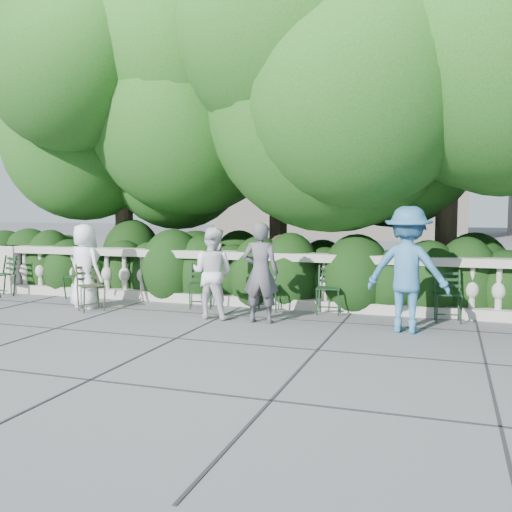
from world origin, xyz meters
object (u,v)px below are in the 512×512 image
(chair_e, at_px, (327,316))
(person_older_blue, at_px, (408,270))
(chair_b, at_px, (72,300))
(chair_d, at_px, (200,310))
(chair_weathered, at_px, (94,312))
(chair_c, at_px, (266,313))
(chair_f, at_px, (448,324))
(person_woman_grey, at_px, (261,273))
(person_casual_man, at_px, (212,273))
(person_businessman, at_px, (85,266))

(chair_e, xyz_separation_m, person_older_blue, (1.34, -0.84, 0.92))
(chair_b, distance_m, chair_d, 2.84)
(chair_weathered, bearing_deg, chair_d, -26.22)
(chair_c, bearing_deg, chair_weathered, -168.71)
(chair_b, height_order, chair_f, same)
(chair_d, bearing_deg, chair_b, 157.08)
(chair_b, height_order, chair_c, same)
(chair_f, xyz_separation_m, person_woman_grey, (-2.82, -0.83, 0.79))
(chair_d, height_order, person_older_blue, person_older_blue)
(chair_e, distance_m, person_older_blue, 1.83)
(chair_b, relative_size, person_woman_grey, 0.53)
(chair_b, height_order, person_woman_grey, person_woman_grey)
(person_casual_man, relative_size, person_older_blue, 0.81)
(person_businessman, bearing_deg, person_woman_grey, -166.03)
(chair_b, xyz_separation_m, chair_d, (2.83, -0.18, 0.00))
(chair_e, xyz_separation_m, chair_weathered, (-3.90, -0.98, 0.00))
(chair_weathered, distance_m, person_casual_man, 2.28)
(person_casual_man, height_order, person_older_blue, person_older_blue)
(chair_b, bearing_deg, person_businessman, -27.50)
(chair_d, relative_size, chair_e, 1.00)
(chair_c, distance_m, chair_weathered, 2.97)
(chair_c, height_order, person_casual_man, person_casual_man)
(chair_e, bearing_deg, chair_b, 174.16)
(person_woman_grey, bearing_deg, chair_f, -166.74)
(person_businessman, bearing_deg, chair_b, -22.31)
(person_businessman, bearing_deg, chair_weathered, 158.52)
(chair_f, distance_m, person_casual_man, 3.83)
(chair_d, distance_m, chair_weathered, 1.83)
(chair_d, relative_size, person_older_blue, 0.46)
(person_casual_man, bearing_deg, person_woman_grey, 176.94)
(chair_d, xyz_separation_m, person_woman_grey, (1.37, -0.73, 0.79))
(chair_e, height_order, person_businessman, person_businessman)
(chair_c, bearing_deg, chair_e, -3.43)
(chair_c, distance_m, chair_f, 3.00)
(chair_d, relative_size, person_woman_grey, 0.53)
(chair_b, bearing_deg, chair_c, 11.56)
(chair_d, xyz_separation_m, person_businessman, (-2.03, -0.50, 0.76))
(chair_b, height_order, chair_e, same)
(chair_d, bearing_deg, chair_e, -15.32)
(chair_c, bearing_deg, chair_f, -6.58)
(person_businessman, bearing_deg, chair_d, -148.39)
(person_businessman, relative_size, person_woman_grey, 0.96)
(chair_f, height_order, chair_weathered, same)
(chair_f, height_order, person_woman_grey, person_woman_grey)
(chair_c, distance_m, person_casual_man, 1.25)
(chair_c, height_order, person_businessman, person_businessman)
(chair_weathered, xyz_separation_m, person_woman_grey, (3.01, 0.09, 0.79))
(person_older_blue, bearing_deg, chair_weathered, 9.36)
(chair_f, xyz_separation_m, person_casual_man, (-3.68, -0.73, 0.75))
(chair_b, distance_m, person_businessman, 1.29)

